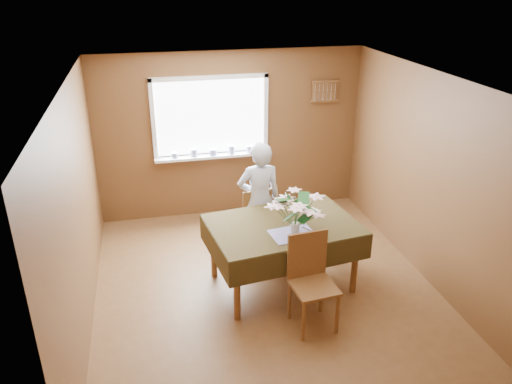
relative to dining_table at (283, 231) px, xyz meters
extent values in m
plane|color=brown|center=(-0.22, -0.08, -0.72)|extent=(4.50, 4.50, 0.00)
plane|color=white|center=(-0.22, -0.08, 1.78)|extent=(4.50, 4.50, 0.00)
plane|color=brown|center=(-0.22, 2.17, 0.53)|extent=(4.00, 0.00, 4.00)
plane|color=brown|center=(-0.22, -2.33, 0.53)|extent=(4.00, 0.00, 4.00)
plane|color=brown|center=(-2.22, -0.08, 0.53)|extent=(0.00, 4.50, 4.50)
plane|color=brown|center=(1.78, -0.08, 0.53)|extent=(0.00, 4.50, 4.50)
cube|color=white|center=(-0.52, 2.15, 0.83)|extent=(1.60, 0.01, 1.10)
cube|color=white|center=(-0.52, 2.14, 1.41)|extent=(1.72, 0.06, 0.06)
cube|color=white|center=(-0.52, 2.14, 0.25)|extent=(1.72, 0.06, 0.06)
cube|color=white|center=(-1.35, 2.14, 0.83)|extent=(0.06, 0.06, 1.22)
cube|color=white|center=(0.31, 2.14, 0.83)|extent=(0.06, 0.06, 1.22)
cube|color=white|center=(-0.52, 2.07, 0.26)|extent=(1.72, 0.20, 0.04)
cylinder|color=white|center=(-1.08, 2.05, 0.32)|extent=(0.09, 0.09, 0.08)
cylinder|color=white|center=(-0.80, 2.05, 0.33)|extent=(0.11, 0.11, 0.12)
cylinder|color=white|center=(-0.52, 2.05, 0.32)|extent=(0.12, 0.12, 0.09)
cylinder|color=white|center=(-0.24, 2.05, 0.34)|extent=(0.10, 0.10, 0.13)
cylinder|color=white|center=(0.04, 2.05, 0.33)|extent=(0.11, 0.11, 0.10)
cube|color=brown|center=(1.23, 2.14, 1.13)|extent=(0.40, 0.03, 0.30)
cube|color=brown|center=(1.23, 2.13, 1.28)|extent=(0.44, 0.04, 0.03)
cube|color=brown|center=(1.23, 2.13, 0.98)|extent=(0.44, 0.04, 0.03)
cylinder|color=brown|center=(-0.66, -0.55, -0.34)|extent=(0.08, 0.08, 0.77)
cylinder|color=brown|center=(0.78, -0.35, -0.34)|extent=(0.08, 0.08, 0.77)
cylinder|color=brown|center=(-0.78, 0.36, -0.34)|extent=(0.08, 0.08, 0.77)
cylinder|color=brown|center=(0.66, 0.55, -0.34)|extent=(0.08, 0.08, 0.77)
cube|color=brown|center=(0.00, 0.00, 0.07)|extent=(1.76, 1.29, 0.04)
cube|color=black|center=(0.00, 0.00, 0.09)|extent=(1.83, 1.36, 0.01)
cube|color=black|center=(0.08, -0.57, -0.06)|extent=(1.68, 0.24, 0.30)
cube|color=black|center=(-0.08, 0.57, -0.06)|extent=(1.68, 0.24, 0.30)
cube|color=black|center=(-0.84, -0.11, -0.06)|extent=(0.17, 1.14, 0.30)
cube|color=black|center=(0.84, 0.12, -0.06)|extent=(0.17, 1.14, 0.30)
cube|color=#4F6CE0|center=(0.04, -0.27, 0.11)|extent=(0.53, 0.42, 0.01)
cylinder|color=brown|center=(0.01, 1.15, -0.51)|extent=(0.04, 0.04, 0.42)
cylinder|color=brown|center=(-0.33, 1.12, -0.51)|extent=(0.04, 0.04, 0.42)
cylinder|color=brown|center=(0.04, 0.81, -0.51)|extent=(0.04, 0.04, 0.42)
cylinder|color=brown|center=(-0.30, 0.78, -0.51)|extent=(0.04, 0.04, 0.42)
cube|color=brown|center=(-0.14, 0.97, -0.28)|extent=(0.43, 0.43, 0.03)
cube|color=brown|center=(-0.13, 0.78, -0.03)|extent=(0.40, 0.07, 0.47)
cylinder|color=brown|center=(-0.06, -1.04, -0.48)|extent=(0.04, 0.04, 0.48)
cylinder|color=brown|center=(0.32, -1.01, -0.48)|extent=(0.04, 0.04, 0.48)
cylinder|color=brown|center=(-0.10, -0.66, -0.48)|extent=(0.04, 0.04, 0.48)
cylinder|color=brown|center=(0.28, -0.63, -0.48)|extent=(0.04, 0.04, 0.48)
cube|color=brown|center=(0.11, -0.83, -0.23)|extent=(0.49, 0.49, 0.03)
cube|color=brown|center=(0.09, -0.63, 0.05)|extent=(0.45, 0.07, 0.53)
imported|color=white|center=(-0.10, 0.78, 0.06)|extent=(0.58, 0.38, 1.58)
cylinder|color=white|center=(0.06, -0.25, 0.17)|extent=(0.10, 0.10, 0.13)
cylinder|color=#33662D|center=(0.06, -0.25, 0.27)|extent=(0.06, 0.06, 0.09)
cylinder|color=white|center=(0.41, 0.20, 0.11)|extent=(0.25, 0.25, 0.01)
cube|color=silver|center=(0.24, -0.24, 0.11)|extent=(0.14, 0.21, 0.00)
camera|label=1|loc=(-1.46, -4.94, 2.81)|focal=35.00mm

